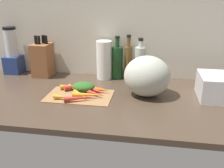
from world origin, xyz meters
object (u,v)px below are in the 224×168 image
carrot_1 (94,90)px  bottle_2 (140,63)px  carrot_6 (64,97)px  winter_squash (147,76)px  dish_rack (221,87)px  cutting_board (80,95)px  carrot_10 (81,95)px  bottle_1 (128,61)px  blender_appliance (12,54)px  paper_towel_roll (105,60)px  carrot_2 (87,95)px  carrot_9 (87,91)px  carrot_7 (69,86)px  bottle_0 (117,62)px  carrot_8 (79,86)px  carrot_5 (79,98)px  knife_block (43,59)px  carrot_0 (101,90)px  carrot_11 (96,94)px  carrot_4 (95,88)px  carrot_3 (75,88)px

carrot_1 → bottle_2: bottle_2 is taller
carrot_1 → carrot_6: carrot_1 is taller
winter_squash → dish_rack: bearing=3.3°
cutting_board → carrot_10: carrot_10 is taller
cutting_board → bottle_1: size_ratio=1.24×
carrot_6 → bottle_1: (30.27, 41.53, 10.09)cm
blender_appliance → paper_towel_roll: size_ratio=1.29×
carrot_2 → carrot_9: (-2.00, 6.90, -0.35)cm
carrot_7 → bottle_0: size_ratio=0.38×
carrot_1 → carrot_2: size_ratio=0.80×
carrot_9 → carrot_8: bearing=138.0°
carrot_5 → carrot_6: 8.89cm
carrot_1 → bottle_1: bottle_1 is taller
blender_appliance → knife_block: bearing=-5.4°
carrot_0 → bottle_2: (20.24, 29.33, 8.93)cm
carrot_2 → carrot_7: size_ratio=1.48×
carrot_11 → blender_appliance: (-67.20, 33.92, 11.98)cm
dish_rack → carrot_8: bearing=-179.7°
carrot_1 → bottle_2: 39.75cm
carrot_10 → carrot_11: size_ratio=1.14×
blender_appliance → dish_rack: bearing=-10.1°
carrot_8 → dish_rack: (79.68, 0.43, 4.21)cm
carrot_4 → dish_rack: (69.82, 1.18, 4.46)cm
carrot_5 → bottle_2: bottle_2 is taller
carrot_1 → carrot_7: size_ratio=1.19×
carrot_9 → carrot_10: bearing=-108.0°
cutting_board → carrot_3: 7.80cm
carrot_0 → carrot_11: size_ratio=0.96×
knife_block → bottle_2: 66.04cm
carrot_11 → bottle_1: size_ratio=0.39×
carrot_2 → bottle_0: (11.05, 37.19, 8.84)cm
carrot_2 → blender_appliance: 74.16cm
carrot_1 → carrot_6: 18.17cm
carrot_1 → dish_rack: 69.32cm
carrot_3 → blender_appliance: blender_appliance is taller
carrot_1 → winter_squash: bearing=6.7°
carrot_4 → paper_towel_roll: (1.42, 23.89, 10.54)cm
carrot_8 → carrot_11: size_ratio=1.54×
carrot_10 → paper_towel_roll: paper_towel_roll is taller
cutting_board → carrot_4: (6.78, 8.71, 1.67)cm
knife_block → bottle_2: (65.96, 3.21, -0.15)cm
carrot_2 → carrot_7: 18.13cm
carrot_1 → paper_towel_roll: 30.17cm
carrot_2 → dish_rack: 72.65cm
carrot_3 → carrot_4: bearing=13.0°
carrot_6 → carrot_10: same height
carrot_10 → dish_rack: (75.29, 12.11, 4.58)cm
carrot_11 → carrot_8: bearing=142.7°
carrot_2 → carrot_8: size_ratio=0.90×
carrot_9 → bottle_2: bearing=48.2°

